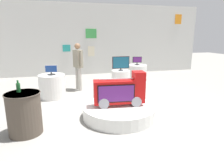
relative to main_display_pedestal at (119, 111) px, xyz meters
The scene contains 13 objects.
ground_plane 0.19m from the main_display_pedestal, ahead, with size 30.00×30.00×0.00m, color gray.
back_wall_display 5.65m from the main_display_pedestal, 88.70° to the left, with size 11.40×0.13×3.39m.
main_display_pedestal is the anchor object (origin of this frame).
novelty_firetruck_tv 0.47m from the main_display_pedestal, 21.70° to the right, with size 1.20×0.46×0.80m.
display_pedestal_left_rear 2.25m from the main_display_pedestal, 72.71° to the left, with size 0.64×0.64×0.72m, color silver.
tv_on_left_rear 2.39m from the main_display_pedestal, 72.68° to the left, with size 0.60×0.16×0.48m.
display_pedestal_center_rear 3.64m from the main_display_pedestal, 62.50° to the left, with size 0.80×0.80×0.72m, color silver.
tv_on_center_rear 3.70m from the main_display_pedestal, 62.46° to the left, with size 0.37×0.21×0.33m.
display_pedestal_right_rear 2.52m from the main_display_pedestal, 129.86° to the left, with size 0.80×0.80×0.72m, color silver.
tv_on_right_rear 2.60m from the main_display_pedestal, 129.91° to the left, with size 0.37×0.24×0.30m.
side_table_round 2.04m from the main_display_pedestal, behind, with size 0.66×0.66×0.83m.
bottle_on_side_table 2.23m from the main_display_pedestal, behind, with size 0.07×0.07×0.23m.
shopper_browsing_near_truck 2.83m from the main_display_pedestal, 106.00° to the left, with size 0.33×0.52×1.64m.
Camera 1 is at (-1.30, -4.09, 1.88)m, focal length 30.70 mm.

